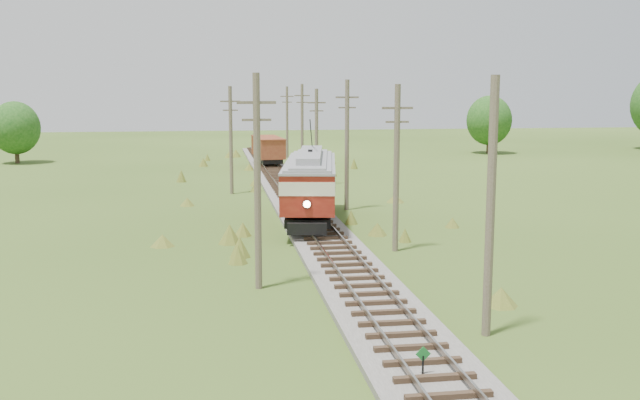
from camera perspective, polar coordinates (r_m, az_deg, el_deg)
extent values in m
cube|color=#605B54|center=(52.26, -1.93, -0.20)|extent=(3.60, 96.00, 0.25)
cube|color=#726659|center=(52.12, -2.71, 0.17)|extent=(0.08, 96.00, 0.17)
cube|color=#726659|center=(52.29, -1.15, 0.21)|extent=(0.08, 96.00, 0.17)
cube|color=#2D2116|center=(52.23, -1.93, 0.02)|extent=(2.40, 96.00, 0.16)
cylinder|color=black|center=(21.18, 8.23, -13.23)|extent=(0.06, 0.06, 0.80)
cube|color=#197029|center=(21.02, 8.25, -12.09)|extent=(0.45, 0.03, 0.45)
cube|color=black|center=(44.61, -0.77, -0.57)|extent=(4.46, 12.04, 0.48)
cube|color=maroon|center=(44.45, -0.77, 0.79)|extent=(5.07, 13.12, 1.17)
cube|color=beige|center=(44.32, -0.78, 2.02)|extent=(5.11, 13.19, 0.75)
cube|color=black|center=(44.32, -0.78, 2.02)|extent=(5.04, 12.63, 0.59)
cube|color=maroon|center=(44.26, -0.78, 2.71)|extent=(5.07, 13.12, 0.32)
cube|color=gray|center=(44.23, -0.78, 3.16)|extent=(5.15, 13.26, 0.41)
cube|color=gray|center=(44.19, -0.78, 3.63)|extent=(2.92, 9.69, 0.43)
sphere|color=#FFF2BF|center=(38.02, -1.05, -0.34)|extent=(0.38, 0.38, 0.38)
cylinder|color=black|center=(46.02, -0.72, 5.34)|extent=(0.89, 4.91, 2.06)
cylinder|color=black|center=(39.88, -2.12, -1.78)|extent=(0.27, 0.86, 0.85)
cylinder|color=black|center=(39.83, 0.18, -1.78)|extent=(0.27, 0.86, 0.85)
cylinder|color=black|center=(49.43, -1.54, 0.29)|extent=(0.27, 0.86, 0.85)
cylinder|color=black|center=(49.39, 0.32, 0.29)|extent=(0.27, 0.86, 0.85)
cube|color=black|center=(77.58, -4.18, 3.32)|extent=(2.57, 7.28, 0.50)
cube|color=maroon|center=(77.47, -4.19, 4.24)|extent=(3.14, 8.11, 1.99)
cube|color=maroon|center=(77.39, -4.20, 5.00)|extent=(3.20, 8.27, 0.12)
cylinder|color=black|center=(75.12, -4.47, 3.18)|extent=(0.18, 0.80, 0.79)
cylinder|color=black|center=(75.34, -3.34, 3.20)|extent=(0.18, 0.80, 0.79)
cylinder|color=black|center=(79.81, -4.96, 3.50)|extent=(0.18, 0.80, 0.79)
cylinder|color=black|center=(80.03, -3.91, 3.53)|extent=(0.18, 0.80, 0.79)
cone|color=gray|center=(70.59, -0.49, 2.49)|extent=(2.79, 2.79, 1.05)
cone|color=gray|center=(69.87, 0.18, 2.24)|extent=(1.57, 1.57, 0.61)
cylinder|color=brown|center=(24.38, 13.48, -0.68)|extent=(0.30, 0.30, 8.80)
cylinder|color=brown|center=(36.69, 6.14, 2.48)|extent=(0.30, 0.30, 8.60)
cube|color=brown|center=(36.48, 6.22, 7.33)|extent=(1.60, 0.12, 0.12)
cube|color=brown|center=(36.51, 6.20, 6.23)|extent=(1.20, 0.10, 0.10)
cylinder|color=brown|center=(49.28, 2.17, 4.37)|extent=(0.30, 0.30, 9.00)
cube|color=brown|center=(49.14, 2.19, 8.21)|extent=(1.60, 0.12, 0.12)
cube|color=brown|center=(49.15, 2.19, 7.40)|extent=(1.20, 0.10, 0.10)
cylinder|color=brown|center=(62.06, -0.28, 5.02)|extent=(0.30, 0.30, 8.40)
cube|color=brown|center=(61.93, -0.28, 7.79)|extent=(1.60, 0.12, 0.12)
cube|color=brown|center=(61.95, -0.28, 7.14)|extent=(1.20, 0.10, 0.10)
cylinder|color=brown|center=(74.95, -1.44, 5.87)|extent=(0.30, 0.30, 8.90)
cube|color=brown|center=(74.86, -1.45, 8.35)|extent=(1.60, 0.12, 0.12)
cube|color=brown|center=(74.87, -1.44, 7.81)|extent=(1.20, 0.10, 0.10)
cylinder|color=brown|center=(87.83, -2.64, 6.23)|extent=(0.30, 0.30, 8.70)
cube|color=brown|center=(87.75, -2.66, 8.28)|extent=(1.60, 0.12, 0.12)
cube|color=brown|center=(87.76, -2.66, 7.83)|extent=(1.20, 0.10, 0.10)
cylinder|color=brown|center=(29.56, -5.03, 1.36)|extent=(0.30, 0.30, 9.00)
cube|color=brown|center=(29.32, -5.11, 7.77)|extent=(1.60, 0.12, 0.12)
cube|color=brown|center=(29.34, -5.09, 6.41)|extent=(1.20, 0.10, 0.10)
cylinder|color=brown|center=(57.42, -7.14, 4.74)|extent=(0.30, 0.30, 8.60)
cube|color=brown|center=(57.28, -7.20, 7.84)|extent=(1.60, 0.12, 0.12)
cube|color=brown|center=(57.30, -7.19, 7.14)|extent=(1.20, 0.10, 0.10)
cylinder|color=#38281C|center=(88.33, -23.09, 3.48)|extent=(0.50, 0.50, 2.34)
ellipsoid|color=#164414|center=(88.14, -23.20, 5.33)|extent=(5.46, 5.46, 6.01)
cylinder|color=#38281C|center=(96.52, 13.31, 4.40)|extent=(0.50, 0.50, 2.52)
ellipsoid|color=#164414|center=(96.34, 13.38, 6.22)|extent=(5.88, 5.88, 6.47)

